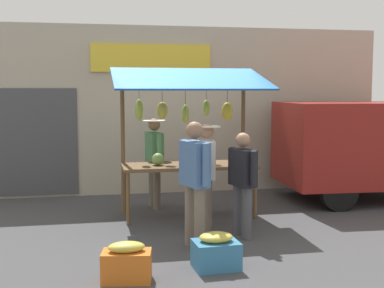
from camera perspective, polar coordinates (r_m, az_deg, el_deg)
name	(u,v)px	position (r m, az deg, el deg)	size (l,w,h in m)	color
ground_plane	(189,216)	(8.89, -0.38, -7.84)	(40.00, 40.00, 0.00)	#424244
street_backdrop	(166,110)	(10.80, -2.88, 3.69)	(9.00, 0.30, 3.40)	#B2A893
market_stall	(187,124)	(8.68, -0.53, 2.17)	(2.50, 1.46, 2.50)	brown
vendor_with_sunhat	(154,155)	(9.38, -4.13, -1.25)	(0.42, 0.68, 1.61)	#726656
shopper_in_grey_tee	(243,178)	(7.52, 5.54, -3.72)	(0.33, 0.64, 1.51)	#4C4C51
shopper_with_ponytail	(195,175)	(6.94, 0.28, -3.38)	(0.35, 0.69, 1.70)	#726656
shopper_in_striped_shirt	(206,168)	(7.84, 1.58, -2.61)	(0.42, 0.69, 1.62)	#726656
produce_crate_near	(216,252)	(6.33, 2.62, -11.65)	(0.55, 0.44, 0.44)	teal
produce_crate_side	(127,263)	(5.97, -7.14, -12.75)	(0.59, 0.41, 0.45)	#D1661E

